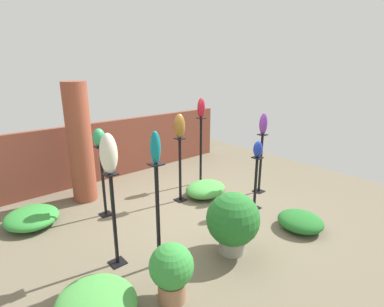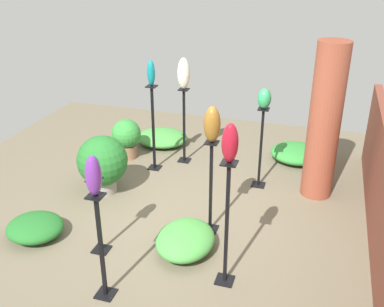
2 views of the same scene
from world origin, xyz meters
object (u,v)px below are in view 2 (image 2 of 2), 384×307
(pedestal_ruby, at_px, (227,230))
(art_vase_ruby, at_px, (230,143))
(pedestal_ivory, at_px, (184,129))
(potted_plant_back_center, at_px, (127,136))
(pedestal_jade, at_px, (261,151))
(art_vase_ivory, at_px, (184,74))
(art_vase_jade, at_px, (264,99))
(art_vase_cobalt, at_px, (93,168))
(pedestal_cobalt, at_px, (98,219))
(pedestal_bronze, at_px, (211,191))
(pedestal_teal, at_px, (153,132))
(brick_pillar, at_px, (324,123))
(art_vase_teal, at_px, (151,73))
(potted_plant_mid_right, at_px, (103,162))
(art_vase_violet, at_px, (93,176))
(pedestal_violet, at_px, (101,252))
(art_vase_bronze, at_px, (212,124))

(pedestal_ruby, height_order, art_vase_ruby, art_vase_ruby)
(pedestal_ivory, relative_size, potted_plant_back_center, 1.84)
(pedestal_ivory, distance_m, pedestal_ruby, 3.09)
(pedestal_jade, bearing_deg, art_vase_ivory, -109.56)
(art_vase_jade, bearing_deg, art_vase_cobalt, -35.63)
(pedestal_cobalt, height_order, potted_plant_back_center, pedestal_cobalt)
(pedestal_bronze, xyz_separation_m, art_vase_ruby, (0.91, 0.41, 1.10))
(art_vase_cobalt, height_order, art_vase_jade, art_vase_jade)
(pedestal_ivory, xyz_separation_m, pedestal_teal, (0.41, -0.39, 0.07))
(brick_pillar, bearing_deg, art_vase_teal, -91.34)
(art_vase_ruby, xyz_separation_m, potted_plant_mid_right, (-1.41, -2.19, -1.19))
(brick_pillar, xyz_separation_m, art_vase_violet, (2.87, -2.02, 0.30))
(pedestal_ruby, bearing_deg, brick_pillar, 159.56)
(potted_plant_back_center, bearing_deg, pedestal_cobalt, 17.49)
(pedestal_cobalt, bearing_deg, pedestal_violet, 30.86)
(pedestal_cobalt, height_order, potted_plant_mid_right, pedestal_cobalt)
(pedestal_bronze, xyz_separation_m, art_vase_violet, (1.50, -0.75, 0.86))
(art_vase_bronze, distance_m, art_vase_cobalt, 1.46)
(potted_plant_back_center, bearing_deg, art_vase_ivory, 99.31)
(potted_plant_back_center, bearing_deg, pedestal_ruby, 42.23)
(pedestal_ruby, bearing_deg, pedestal_bronze, -155.62)
(art_vase_ivory, bearing_deg, pedestal_teal, -43.06)
(pedestal_ruby, bearing_deg, art_vase_ruby, 0.00)
(pedestal_teal, height_order, art_vase_ivory, art_vase_ivory)
(art_vase_bronze, distance_m, art_vase_teal, 1.97)
(pedestal_cobalt, relative_size, art_vase_teal, 2.48)
(brick_pillar, relative_size, pedestal_ruby, 1.54)
(pedestal_violet, bearing_deg, pedestal_cobalt, -149.14)
(pedestal_ruby, bearing_deg, art_vase_teal, -143.24)
(pedestal_bronze, xyz_separation_m, art_vase_jade, (-1.37, 0.41, 0.83))
(pedestal_violet, height_order, art_vase_ruby, art_vase_ruby)
(pedestal_ivory, height_order, pedestal_ruby, pedestal_ruby)
(pedestal_bronze, height_order, art_vase_bronze, art_vase_bronze)
(pedestal_bronze, relative_size, pedestal_cobalt, 1.27)
(brick_pillar, relative_size, potted_plant_mid_right, 2.55)
(art_vase_ivory, xyz_separation_m, art_vase_jade, (0.49, 1.37, -0.13))
(art_vase_teal, bearing_deg, art_vase_ivory, 136.94)
(art_vase_bronze, xyz_separation_m, art_vase_ruby, (0.91, 0.41, 0.20))
(art_vase_jade, bearing_deg, pedestal_bronze, -16.71)
(art_vase_teal, height_order, potted_plant_mid_right, art_vase_teal)
(pedestal_ruby, relative_size, art_vase_bronze, 3.26)
(art_vase_bronze, relative_size, art_vase_ruby, 1.10)
(art_vase_violet, height_order, potted_plant_mid_right, art_vase_violet)
(pedestal_cobalt, distance_m, art_vase_teal, 2.55)
(potted_plant_back_center, bearing_deg, pedestal_ivory, 99.31)
(pedestal_violet, relative_size, art_vase_bronze, 2.71)
(art_vase_ivory, bearing_deg, pedestal_jade, 70.44)
(brick_pillar, relative_size, art_vase_cobalt, 7.76)
(brick_pillar, height_order, pedestal_ivory, brick_pillar)
(pedestal_bronze, distance_m, potted_plant_back_center, 2.58)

